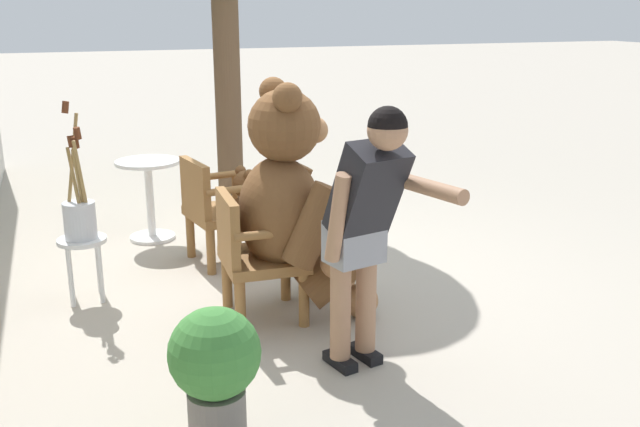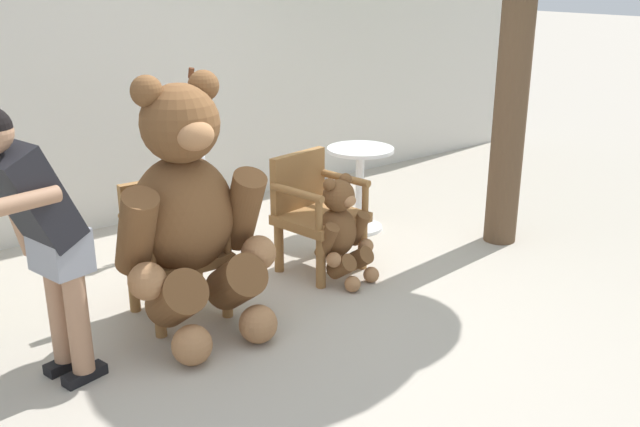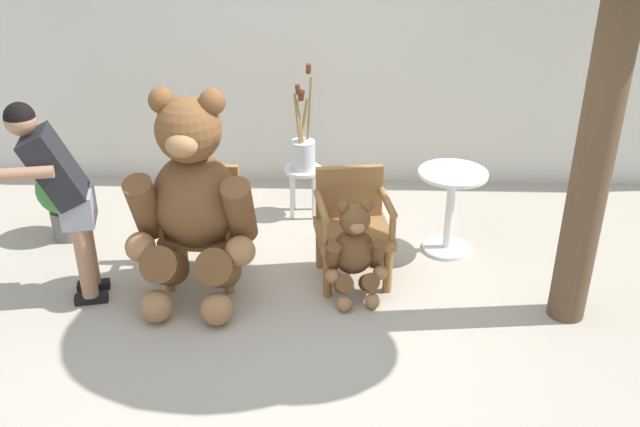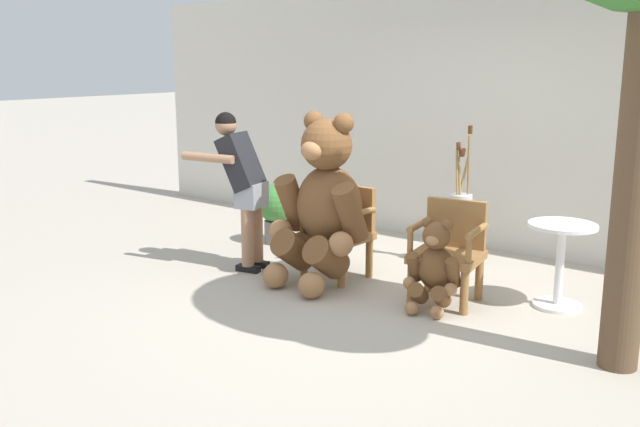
{
  "view_description": "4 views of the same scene",
  "coord_description": "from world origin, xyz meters",
  "px_view_note": "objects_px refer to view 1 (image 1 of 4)",
  "views": [
    {
      "loc": [
        -4.87,
        1.64,
        2.02
      ],
      "look_at": [
        -0.39,
        -0.03,
        0.62
      ],
      "focal_mm": 40.0,
      "sensor_mm": 36.0,
      "label": 1
    },
    {
      "loc": [
        -2.44,
        -3.42,
        2.14
      ],
      "look_at": [
        0.26,
        0.03,
        0.62
      ],
      "focal_mm": 40.0,
      "sensor_mm": 36.0,
      "label": 2
    },
    {
      "loc": [
        0.48,
        -4.34,
        3.01
      ],
      "look_at": [
        0.33,
        0.24,
        0.67
      ],
      "focal_mm": 40.0,
      "sensor_mm": 36.0,
      "label": 3
    },
    {
      "loc": [
        3.32,
        -4.79,
        2.06
      ],
      "look_at": [
        -0.38,
        -0.07,
        0.74
      ],
      "focal_mm": 40.0,
      "sensor_mm": 36.0,
      "label": 4
    }
  ],
  "objects_px": {
    "round_side_table": "(149,190)",
    "teddy_bear_small": "(250,214)",
    "wooden_chair_right": "(216,208)",
    "teddy_bear_large": "(292,203)",
    "wooden_chair_left": "(254,252)",
    "brush_bucket": "(79,213)",
    "potted_plant": "(215,366)",
    "white_stool": "(83,252)",
    "person_visitor": "(366,218)"
  },
  "relations": [
    {
      "from": "wooden_chair_right",
      "to": "teddy_bear_large",
      "type": "bearing_deg",
      "value": -167.05
    },
    {
      "from": "wooden_chair_left",
      "to": "person_visitor",
      "type": "height_order",
      "value": "person_visitor"
    },
    {
      "from": "person_visitor",
      "to": "potted_plant",
      "type": "bearing_deg",
      "value": 112.53
    },
    {
      "from": "wooden_chair_left",
      "to": "potted_plant",
      "type": "distance_m",
      "value": 1.41
    },
    {
      "from": "white_stool",
      "to": "potted_plant",
      "type": "relative_size",
      "value": 0.68
    },
    {
      "from": "brush_bucket",
      "to": "teddy_bear_small",
      "type": "bearing_deg",
      "value": -71.24
    },
    {
      "from": "person_visitor",
      "to": "potted_plant",
      "type": "height_order",
      "value": "person_visitor"
    },
    {
      "from": "round_side_table",
      "to": "white_stool",
      "type": "bearing_deg",
      "value": 153.24
    },
    {
      "from": "person_visitor",
      "to": "wooden_chair_left",
      "type": "bearing_deg",
      "value": 23.04
    },
    {
      "from": "person_visitor",
      "to": "white_stool",
      "type": "height_order",
      "value": "person_visitor"
    },
    {
      "from": "round_side_table",
      "to": "teddy_bear_large",
      "type": "bearing_deg",
      "value": -160.66
    },
    {
      "from": "wooden_chair_left",
      "to": "potted_plant",
      "type": "relative_size",
      "value": 1.26
    },
    {
      "from": "wooden_chair_left",
      "to": "wooden_chair_right",
      "type": "height_order",
      "value": "same"
    },
    {
      "from": "wooden_chair_right",
      "to": "person_visitor",
      "type": "bearing_deg",
      "value": -169.35
    },
    {
      "from": "wooden_chair_left",
      "to": "person_visitor",
      "type": "distance_m",
      "value": 1.09
    },
    {
      "from": "person_visitor",
      "to": "brush_bucket",
      "type": "distance_m",
      "value": 2.19
    },
    {
      "from": "wooden_chair_left",
      "to": "wooden_chair_right",
      "type": "xyz_separation_m",
      "value": [
        1.15,
        -0.0,
        0.0
      ]
    },
    {
      "from": "person_visitor",
      "to": "white_stool",
      "type": "bearing_deg",
      "value": 41.47
    },
    {
      "from": "wooden_chair_left",
      "to": "teddy_bear_large",
      "type": "xyz_separation_m",
      "value": [
        -0.01,
        -0.27,
        0.31
      ]
    },
    {
      "from": "person_visitor",
      "to": "white_stool",
      "type": "relative_size",
      "value": 3.35
    },
    {
      "from": "wooden_chair_right",
      "to": "white_stool",
      "type": "bearing_deg",
      "value": 112.53
    },
    {
      "from": "wooden_chair_right",
      "to": "round_side_table",
      "type": "relative_size",
      "value": 1.19
    },
    {
      "from": "teddy_bear_large",
      "to": "wooden_chair_right",
      "type": "bearing_deg",
      "value": 12.95
    },
    {
      "from": "teddy_bear_small",
      "to": "person_visitor",
      "type": "xyz_separation_m",
      "value": [
        -2.08,
        -0.11,
        0.54
      ]
    },
    {
      "from": "white_stool",
      "to": "round_side_table",
      "type": "distance_m",
      "value": 1.39
    },
    {
      "from": "wooden_chair_right",
      "to": "teddy_bear_small",
      "type": "relative_size",
      "value": 1.11
    },
    {
      "from": "wooden_chair_left",
      "to": "brush_bucket",
      "type": "bearing_deg",
      "value": 55.75
    },
    {
      "from": "wooden_chair_right",
      "to": "round_side_table",
      "type": "height_order",
      "value": "wooden_chair_right"
    },
    {
      "from": "white_stool",
      "to": "potted_plant",
      "type": "distance_m",
      "value": 2.08
    },
    {
      "from": "wooden_chair_left",
      "to": "round_side_table",
      "type": "bearing_deg",
      "value": 12.19
    },
    {
      "from": "wooden_chair_right",
      "to": "round_side_table",
      "type": "xyz_separation_m",
      "value": [
        0.81,
        0.42,
        -0.01
      ]
    },
    {
      "from": "wooden_chair_right",
      "to": "teddy_bear_large",
      "type": "relative_size",
      "value": 0.54
    },
    {
      "from": "white_stool",
      "to": "brush_bucket",
      "type": "relative_size",
      "value": 0.48
    },
    {
      "from": "wooden_chair_left",
      "to": "round_side_table",
      "type": "height_order",
      "value": "wooden_chair_left"
    },
    {
      "from": "wooden_chair_right",
      "to": "teddy_bear_small",
      "type": "xyz_separation_m",
      "value": [
        0.02,
        -0.28,
        -0.08
      ]
    },
    {
      "from": "wooden_chair_right",
      "to": "potted_plant",
      "type": "bearing_deg",
      "value": 167.37
    },
    {
      "from": "teddy_bear_large",
      "to": "round_side_table",
      "type": "bearing_deg",
      "value": 19.34
    },
    {
      "from": "teddy_bear_large",
      "to": "round_side_table",
      "type": "distance_m",
      "value": 2.11
    },
    {
      "from": "brush_bucket",
      "to": "wooden_chair_right",
      "type": "bearing_deg",
      "value": -67.47
    },
    {
      "from": "round_side_table",
      "to": "potted_plant",
      "type": "height_order",
      "value": "round_side_table"
    },
    {
      "from": "teddy_bear_small",
      "to": "person_visitor",
      "type": "distance_m",
      "value": 2.15
    },
    {
      "from": "teddy_bear_large",
      "to": "white_stool",
      "type": "xyz_separation_m",
      "value": [
        0.72,
        1.32,
        -0.42
      ]
    },
    {
      "from": "wooden_chair_left",
      "to": "teddy_bear_small",
      "type": "xyz_separation_m",
      "value": [
        1.17,
        -0.28,
        -0.08
      ]
    },
    {
      "from": "teddy_bear_large",
      "to": "white_stool",
      "type": "relative_size",
      "value": 3.43
    },
    {
      "from": "round_side_table",
      "to": "teddy_bear_small",
      "type": "bearing_deg",
      "value": -138.25
    },
    {
      "from": "wooden_chair_left",
      "to": "brush_bucket",
      "type": "xyz_separation_m",
      "value": [
        0.71,
        1.05,
        0.18
      ]
    },
    {
      "from": "potted_plant",
      "to": "wooden_chair_right",
      "type": "bearing_deg",
      "value": -12.63
    },
    {
      "from": "teddy_bear_large",
      "to": "teddy_bear_small",
      "type": "bearing_deg",
      "value": -0.8
    },
    {
      "from": "white_stool",
      "to": "teddy_bear_large",
      "type": "bearing_deg",
      "value": -118.7
    },
    {
      "from": "teddy_bear_small",
      "to": "round_side_table",
      "type": "xyz_separation_m",
      "value": [
        0.79,
        0.71,
        0.07
      ]
    }
  ]
}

